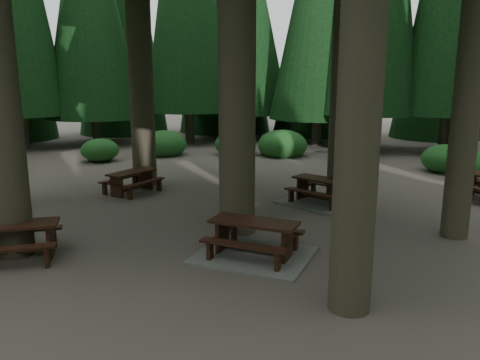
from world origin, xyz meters
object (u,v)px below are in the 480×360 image
at_px(picnic_table_a, 254,245).
at_px(picnic_table_e, 13,236).
at_px(picnic_table_c, 322,195).
at_px(picnic_table_b, 132,178).

xyz_separation_m(picnic_table_a, picnic_table_e, (-4.33, -2.15, 0.24)).
bearing_deg(picnic_table_e, picnic_table_c, 17.19).
xyz_separation_m(picnic_table_b, picnic_table_e, (1.29, -5.56, 0.03)).
relative_size(picnic_table_a, picnic_table_b, 1.28).
height_order(picnic_table_a, picnic_table_e, picnic_table_a).
bearing_deg(picnic_table_c, picnic_table_a, -74.56).
relative_size(picnic_table_b, picnic_table_c, 0.68).
bearing_deg(picnic_table_a, picnic_table_e, -154.99).
bearing_deg(picnic_table_e, picnic_table_a, -12.62).
bearing_deg(picnic_table_b, picnic_table_e, -158.63).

